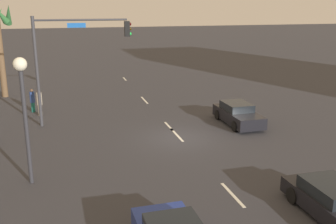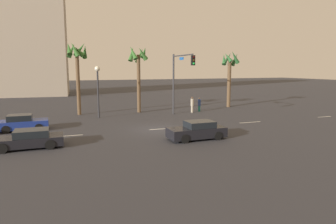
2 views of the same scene
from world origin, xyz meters
name	(u,v)px [view 2 (image 2 of 2)]	position (x,y,z in m)	size (l,w,h in m)	color
ground_plane	(157,129)	(0.00, 0.00, 0.00)	(220.00, 220.00, 0.00)	#333338
lane_stripe_1	(0,141)	(-11.94, 0.00, 0.01)	(2.37, 0.14, 0.01)	silver
lane_stripe_2	(68,136)	(-7.27, 0.00, 0.01)	(2.19, 0.14, 0.01)	silver
lane_stripe_3	(163,129)	(0.56, 0.00, 0.01)	(2.47, 0.14, 0.01)	silver
lane_stripe_4	(182,127)	(2.29, 0.00, 0.01)	(1.84, 0.14, 0.01)	silver
lane_stripe_5	(250,122)	(9.51, 0.00, 0.01)	(2.34, 0.14, 0.01)	silver
lane_stripe_6	(324,117)	(19.02, 0.00, 0.01)	(1.81, 0.14, 0.01)	silver
car_0	(29,139)	(-9.83, -2.82, 0.58)	(4.44, 1.97, 1.23)	black
car_1	(23,123)	(-10.77, 3.51, 0.63)	(3.96, 1.95, 1.35)	navy
car_2	(197,131)	(1.65, -4.42, 0.63)	(4.27, 1.91, 1.34)	black
traffic_signal	(179,74)	(4.46, 5.78, 4.62)	(0.47, 5.95, 6.77)	#38383D
streetlamp	(98,81)	(-3.88, 7.90, 3.86)	(0.56, 0.56, 5.43)	#2D2D33
pedestrian_0	(199,104)	(8.16, 8.38, 0.88)	(0.42, 0.42, 1.68)	#1E7266
pedestrian_1	(192,104)	(6.96, 7.86, 0.99)	(0.50, 0.50, 1.87)	#B2A58C
palm_tree_0	(138,63)	(1.14, 10.36, 5.79)	(2.38, 2.60, 7.82)	brown
palm_tree_1	(230,68)	(13.81, 10.88, 5.27)	(2.42, 2.64, 7.52)	brown
palm_tree_2	(77,60)	(-5.68, 10.77, 6.14)	(2.43, 2.57, 8.14)	brown
building_0	(18,9)	(-14.03, 40.15, 16.14)	(16.72, 10.88, 32.27)	#B2A38E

